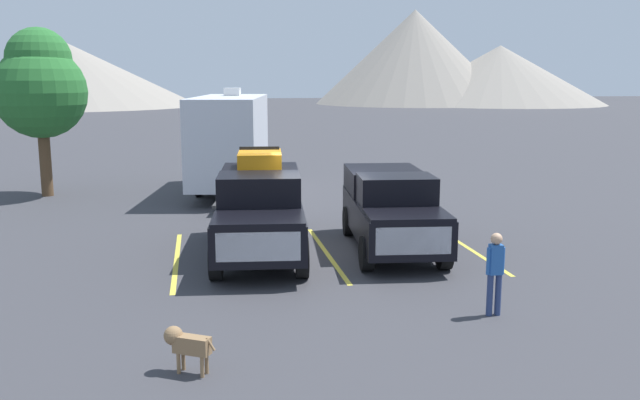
{
  "coord_description": "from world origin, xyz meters",
  "views": [
    {
      "loc": [
        -3.09,
        -16.72,
        4.46
      ],
      "look_at": [
        0.0,
        0.75,
        1.2
      ],
      "focal_mm": 38.15,
      "sensor_mm": 36.0,
      "label": 1
    }
  ],
  "objects_px": {
    "dog": "(185,342)",
    "camper_trailer_a": "(230,139)",
    "pickup_truck_b": "(391,208)",
    "person_a": "(495,268)",
    "pickup_truck_a": "(260,206)"
  },
  "relations": [
    {
      "from": "dog",
      "to": "camper_trailer_a",
      "type": "bearing_deg",
      "value": 84.83
    },
    {
      "from": "pickup_truck_b",
      "to": "person_a",
      "type": "xyz_separation_m",
      "value": [
        0.54,
        -5.19,
        -0.18
      ]
    },
    {
      "from": "camper_trailer_a",
      "to": "pickup_truck_a",
      "type": "bearing_deg",
      "value": -88.12
    },
    {
      "from": "pickup_truck_a",
      "to": "camper_trailer_a",
      "type": "bearing_deg",
      "value": 91.88
    },
    {
      "from": "person_a",
      "to": "dog",
      "type": "distance_m",
      "value": 5.9
    },
    {
      "from": "person_a",
      "to": "dog",
      "type": "relative_size",
      "value": 2.05
    },
    {
      "from": "pickup_truck_b",
      "to": "dog",
      "type": "distance_m",
      "value": 8.49
    },
    {
      "from": "pickup_truck_b",
      "to": "dog",
      "type": "bearing_deg",
      "value": -127.36
    },
    {
      "from": "camper_trailer_a",
      "to": "dog",
      "type": "distance_m",
      "value": 16.26
    },
    {
      "from": "camper_trailer_a",
      "to": "person_a",
      "type": "relative_size",
      "value": 5.15
    },
    {
      "from": "pickup_truck_b",
      "to": "dog",
      "type": "relative_size",
      "value": 6.99
    },
    {
      "from": "dog",
      "to": "pickup_truck_b",
      "type": "bearing_deg",
      "value": 52.64
    },
    {
      "from": "pickup_truck_b",
      "to": "person_a",
      "type": "distance_m",
      "value": 5.22
    },
    {
      "from": "dog",
      "to": "pickup_truck_a",
      "type": "bearing_deg",
      "value": 75.66
    },
    {
      "from": "pickup_truck_a",
      "to": "dog",
      "type": "xyz_separation_m",
      "value": [
        -1.76,
        -6.89,
        -0.73
      ]
    }
  ]
}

